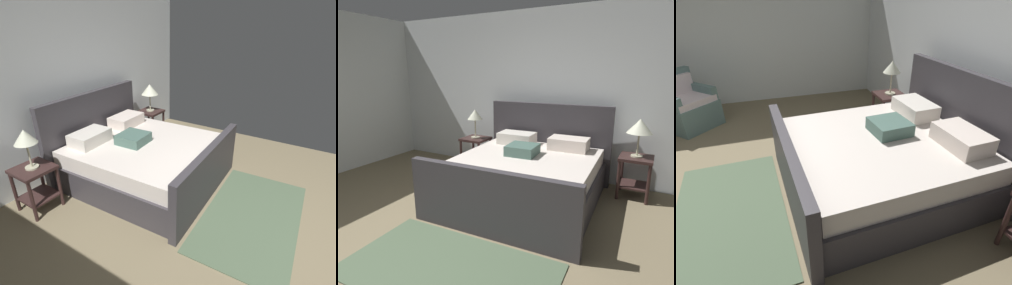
{
  "view_description": "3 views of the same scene",
  "coord_description": "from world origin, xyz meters",
  "views": [
    {
      "loc": [
        -2.37,
        0.02,
        2.23
      ],
      "look_at": [
        0.1,
        1.59,
        0.88
      ],
      "focal_mm": 27.95,
      "sensor_mm": 36.0,
      "label": 1
    },
    {
      "loc": [
        1.96,
        -1.23,
        1.78
      ],
      "look_at": [
        0.28,
        1.85,
        0.89
      ],
      "focal_mm": 30.96,
      "sensor_mm": 36.0,
      "label": 2
    },
    {
      "loc": [
        2.69,
        1.01,
        2.01
      ],
      "look_at": [
        0.46,
        1.73,
        0.68
      ],
      "focal_mm": 28.67,
      "sensor_mm": 36.0,
      "label": 3
    }
  ],
  "objects": [
    {
      "name": "ground_plane",
      "position": [
        0.0,
        0.0,
        -0.01
      ],
      "size": [
        5.88,
        6.75,
        0.02
      ],
      "primitive_type": "cube",
      "color": "#796B4F"
    },
    {
      "name": "wall_back",
      "position": [
        0.0,
        3.44,
        1.37
      ],
      "size": [
        6.0,
        0.12,
        2.74
      ],
      "primitive_type": "cube",
      "color": "silver",
      "rests_on": "ground"
    },
    {
      "name": "wall_side_left",
      "position": [
        -3.0,
        0.0,
        1.37
      ],
      "size": [
        0.12,
        6.87,
        2.74
      ],
      "primitive_type": "cube",
      "color": "silver",
      "rests_on": "ground"
    },
    {
      "name": "bed",
      "position": [
        0.4,
        2.23,
        0.35
      ],
      "size": [
        2.08,
        2.2,
        1.25
      ],
      "color": "#3A363B",
      "rests_on": "ground"
    },
    {
      "name": "nightstand_left",
      "position": [
        -0.91,
        2.92,
        0.4
      ],
      "size": [
        0.44,
        0.44,
        0.6
      ],
      "color": "#35211F",
      "rests_on": "ground"
    },
    {
      "name": "table_lamp_left",
      "position": [
        -0.91,
        2.92,
        1.0
      ],
      "size": [
        0.26,
        0.26,
        0.51
      ],
      "color": "#B7B293",
      "rests_on": "nightstand_left"
    },
    {
      "name": "armchair",
      "position": [
        -2.02,
        -0.2,
        0.35
      ],
      "size": [
        1.03,
        1.03,
        0.9
      ],
      "color": "slate",
      "rests_on": "ground"
    },
    {
      "name": "area_rug",
      "position": [
        0.4,
        0.52,
        0.01
      ],
      "size": [
        2.01,
        1.17,
        0.01
      ],
      "primitive_type": "cube",
      "rotation": [
        0.0,
        0.0,
        0.04
      ],
      "color": "#4E6148",
      "rests_on": "ground"
    }
  ]
}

